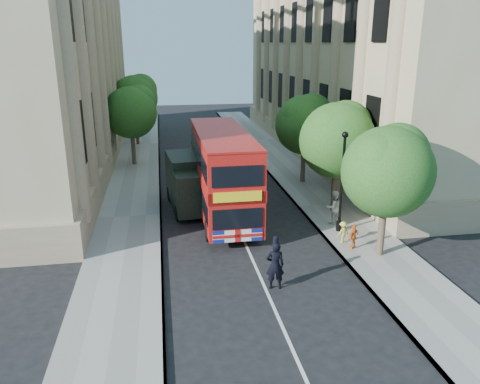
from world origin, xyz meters
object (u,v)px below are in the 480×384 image
lamp_post (342,186)px  box_van (190,184)px  double_decker_bus (222,171)px  woman_pedestrian (334,207)px  police_constable (275,265)px

lamp_post → box_van: 8.88m
double_decker_bus → woman_pedestrian: (5.59, -2.65, -1.56)m
woman_pedestrian → police_constable: bearing=42.9°
double_decker_bus → police_constable: 8.88m
double_decker_bus → police_constable: bearing=-84.2°
lamp_post → double_decker_bus: 6.65m
box_van → double_decker_bus: bearing=-42.3°
lamp_post → double_decker_bus: size_ratio=0.51×
double_decker_bus → box_van: size_ratio=1.83×
police_constable → woman_pedestrian: bearing=-121.5°
box_van → police_constable: size_ratio=2.79×
double_decker_bus → woman_pedestrian: 6.38m
double_decker_bus → box_van: double_decker_bus is taller
lamp_post → box_van: (-7.28, 4.99, -1.00)m
double_decker_bus → police_constable: size_ratio=5.10×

